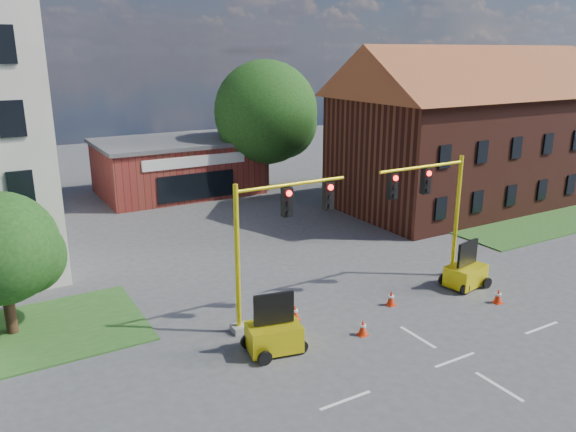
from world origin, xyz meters
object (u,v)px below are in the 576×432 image
object	(u,v)px
signal_mast_west	(274,235)
pickup_white	(428,212)
trailer_west	(274,334)
trailer_east	(466,273)
signal_mast_east	(433,206)

from	to	relation	value
signal_mast_west	pickup_white	bearing A→B (deg)	25.51
signal_mast_west	trailer_west	bearing A→B (deg)	-119.38
trailer_east	pickup_white	size ratio (longest dim) A/B	0.45
pickup_white	trailer_east	bearing A→B (deg)	149.38
signal_mast_west	trailer_east	distance (m)	10.46
signal_mast_west	trailer_east	size ratio (longest dim) A/B	2.81
signal_mast_east	trailer_west	size ratio (longest dim) A/B	2.72
signal_mast_west	trailer_west	distance (m)	3.97
signal_mast_east	trailer_east	xyz separation A→B (m)	(1.15, -1.33, -3.23)
trailer_west	pickup_white	xyz separation A→B (m)	(17.03, 9.62, -0.03)
pickup_white	signal_mast_east	bearing A→B (deg)	140.02
signal_mast_west	trailer_east	xyz separation A→B (m)	(9.86, -1.33, -3.23)
signal_mast_east	pickup_white	world-z (taller)	signal_mast_east
signal_mast_west	signal_mast_east	distance (m)	8.71
signal_mast_east	pickup_white	size ratio (longest dim) A/B	1.26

